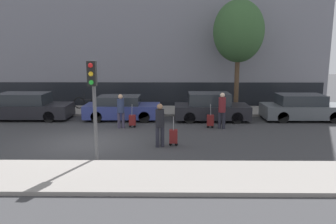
% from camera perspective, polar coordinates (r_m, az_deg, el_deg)
% --- Properties ---
extents(ground_plane, '(80.00, 80.00, 0.00)m').
position_cam_1_polar(ground_plane, '(13.86, -14.07, -5.21)').
color(ground_plane, '#38383A').
extents(sidewalk_near, '(28.00, 2.50, 0.12)m').
position_cam_1_polar(sidewalk_near, '(10.44, -19.32, -10.44)').
color(sidewalk_near, gray).
rests_on(sidewalk_near, ground_plane).
extents(sidewalk_far, '(28.00, 3.00, 0.12)m').
position_cam_1_polar(sidewalk_far, '(20.52, -9.19, 0.26)').
color(sidewalk_far, gray).
rests_on(sidewalk_far, ground_plane).
extents(building_facade, '(28.00, 2.58, 13.81)m').
position_cam_1_polar(building_facade, '(23.82, -8.23, 18.21)').
color(building_facade, slate).
rests_on(building_facade, ground_plane).
extents(parked_car_0, '(4.62, 1.82, 1.44)m').
position_cam_1_polar(parked_car_0, '(19.48, -23.32, 0.80)').
color(parked_car_0, black).
rests_on(parked_car_0, ground_plane).
extents(parked_car_1, '(4.03, 1.74, 1.30)m').
position_cam_1_polar(parked_car_1, '(17.95, -8.07, 0.63)').
color(parked_car_1, navy).
rests_on(parked_car_1, ground_plane).
extents(parked_car_2, '(3.96, 1.79, 1.49)m').
position_cam_1_polar(parked_car_2, '(17.76, 7.46, 0.75)').
color(parked_car_2, black).
rests_on(parked_car_2, ground_plane).
extents(parked_car_3, '(4.30, 1.81, 1.40)m').
position_cam_1_polar(parked_car_3, '(19.12, 22.33, 0.64)').
color(parked_car_3, '#4C5156').
rests_on(parked_car_3, ground_plane).
extents(pedestrian_left, '(0.34, 0.34, 1.66)m').
position_cam_1_polar(pedestrian_left, '(15.93, -8.23, 0.51)').
color(pedestrian_left, '#383347').
rests_on(pedestrian_left, ground_plane).
extents(trolley_left, '(0.34, 0.29, 1.16)m').
position_cam_1_polar(trolley_left, '(16.10, -6.23, -1.41)').
color(trolley_left, maroon).
rests_on(trolley_left, ground_plane).
extents(pedestrian_center, '(0.34, 0.34, 1.72)m').
position_cam_1_polar(pedestrian_center, '(12.65, -1.43, -1.84)').
color(pedestrian_center, '#23232D').
rests_on(pedestrian_center, ground_plane).
extents(trolley_center, '(0.34, 0.29, 1.19)m').
position_cam_1_polar(trolley_center, '(12.94, 0.94, -4.25)').
color(trolley_center, maroon).
rests_on(trolley_center, ground_plane).
extents(pedestrian_right, '(0.34, 0.34, 1.75)m').
position_cam_1_polar(pedestrian_right, '(15.85, 9.39, 0.64)').
color(pedestrian_right, '#23232D').
rests_on(pedestrian_right, ground_plane).
extents(trolley_right, '(0.34, 0.29, 1.18)m').
position_cam_1_polar(trolley_right, '(16.04, 7.37, -1.44)').
color(trolley_right, maroon).
rests_on(trolley_right, ground_plane).
extents(traffic_light, '(0.28, 0.47, 3.39)m').
position_cam_1_polar(traffic_light, '(10.90, -12.90, 3.62)').
color(traffic_light, '#515154').
rests_on(traffic_light, ground_plane).
extents(parked_bicycle, '(1.77, 0.06, 0.96)m').
position_cam_1_polar(parked_bicycle, '(21.17, -13.84, 1.59)').
color(parked_bicycle, black).
rests_on(parked_bicycle, sidewalk_far).
extents(bare_tree_near_crossing, '(3.01, 3.01, 6.57)m').
position_cam_1_polar(bare_tree_near_crossing, '(20.44, 12.19, 13.53)').
color(bare_tree_near_crossing, '#4C3826').
rests_on(bare_tree_near_crossing, sidewalk_far).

